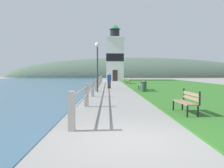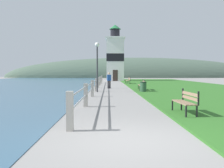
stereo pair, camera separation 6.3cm
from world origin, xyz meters
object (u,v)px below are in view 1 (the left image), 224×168
at_px(park_bench_near, 187,101).
at_px(park_bench_midway, 142,84).
at_px(person_strolling, 109,80).
at_px(lamp_post, 97,58).
at_px(lighthouse, 115,57).
at_px(park_bench_far, 128,80).
at_px(trash_bin, 143,87).

height_order(park_bench_near, park_bench_midway, same).
relative_size(person_strolling, lamp_post, 0.40).
xyz_separation_m(lighthouse, lamp_post, (-2.13, -26.29, -1.75)).
xyz_separation_m(park_bench_far, trash_bin, (0.05, -14.14, -0.12)).
relative_size(lighthouse, person_strolling, 6.58).
height_order(park_bench_midway, trash_bin, park_bench_midway).
relative_size(park_bench_midway, trash_bin, 2.32).
bearing_deg(trash_bin, park_bench_midway, 84.66).
height_order(park_bench_midway, lighthouse, lighthouse).
bearing_deg(park_bench_midway, lighthouse, -83.19).
bearing_deg(park_bench_far, lighthouse, -85.58).
height_order(park_bench_near, person_strolling, person_strolling).
bearing_deg(park_bench_near, park_bench_far, -91.81).
height_order(person_strolling, lamp_post, lamp_post).
bearing_deg(trash_bin, park_bench_near, -89.25).
bearing_deg(trash_bin, person_strolling, 118.86).
xyz_separation_m(park_bench_far, person_strolling, (-2.63, -9.29, 0.31)).
distance_m(park_bench_far, person_strolling, 9.66).
bearing_deg(trash_bin, lamp_post, 173.82).
bearing_deg(park_bench_far, park_bench_midway, 88.84).
xyz_separation_m(park_bench_near, lighthouse, (-1.64, 37.07, 3.95)).
bearing_deg(person_strolling, park_bench_near, 177.69).
distance_m(park_bench_far, lamp_post, 14.38).
relative_size(lighthouse, lamp_post, 2.61).
height_order(park_bench_far, person_strolling, person_strolling).
relative_size(park_bench_midway, lighthouse, 0.19).
xyz_separation_m(park_bench_midway, lamp_post, (-3.81, -1.50, 2.20)).
bearing_deg(park_bench_far, park_bench_near, 88.22).
distance_m(park_bench_midway, trash_bin, 1.91).
bearing_deg(person_strolling, park_bench_far, -28.55).
distance_m(park_bench_far, trash_bin, 14.15).
bearing_deg(person_strolling, park_bench_midway, -148.81).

